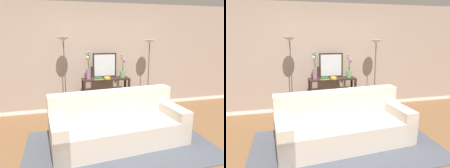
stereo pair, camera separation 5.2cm
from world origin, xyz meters
TOP-DOWN VIEW (x-y plane):
  - ground_plane at (0.00, 0.00)m, footprint 16.00×16.00m
  - back_wall at (0.00, 2.39)m, footprint 12.00×0.15m
  - area_rug at (0.07, 0.32)m, footprint 3.17×1.81m
  - couch at (0.06, 0.49)m, footprint 2.38×1.16m
  - console_table at (0.18, 1.98)m, footprint 1.11×0.35m
  - floor_lamp_left at (-0.76, 1.94)m, footprint 0.28×0.28m
  - floor_lamp_right at (1.25, 1.94)m, footprint 0.28×0.28m
  - wall_mirror at (0.19, 2.12)m, footprint 0.58×0.02m
  - vase_tall_flowers at (-0.23, 1.97)m, footprint 0.11×0.13m
  - vase_short_flowers at (0.60, 1.98)m, footprint 0.13×0.12m
  - fruit_bowl at (0.19, 1.87)m, footprint 0.15×0.15m
  - book_stack at (-0.01, 1.88)m, footprint 0.20×0.16m
  - book_row_under_console at (-0.06, 1.98)m, footprint 0.42×0.18m

SIDE VIEW (x-z plane):
  - ground_plane at x=0.00m, z-range -0.02..0.00m
  - area_rug at x=0.07m, z-range 0.00..0.01m
  - book_row_under_console at x=-0.06m, z-range -0.01..0.12m
  - couch at x=0.06m, z-range -0.13..0.75m
  - console_table at x=0.18m, z-range 0.15..1.01m
  - book_stack at x=-0.01m, z-range 0.86..0.91m
  - fruit_bowl at x=0.19m, z-range 0.86..0.91m
  - vase_short_flowers at x=0.60m, z-range 0.77..1.32m
  - vase_tall_flowers at x=-0.23m, z-range 0.79..1.45m
  - wall_mirror at x=0.19m, z-range 0.86..1.44m
  - back_wall at x=0.00m, z-range 0.00..2.61m
  - floor_lamp_right at x=1.25m, z-range 0.50..2.25m
  - floor_lamp_left at x=-0.76m, z-range 0.52..2.34m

